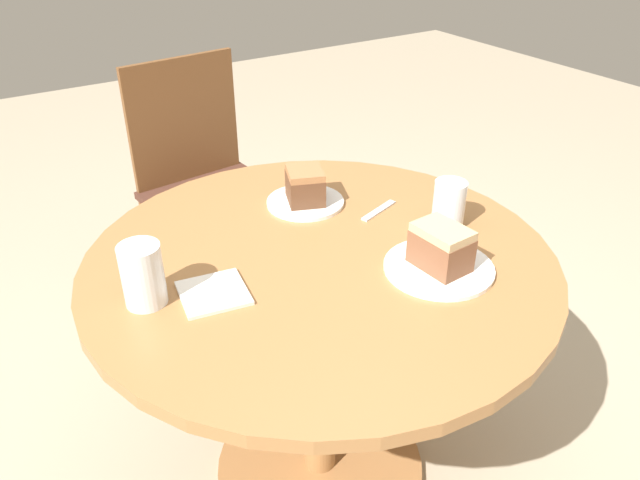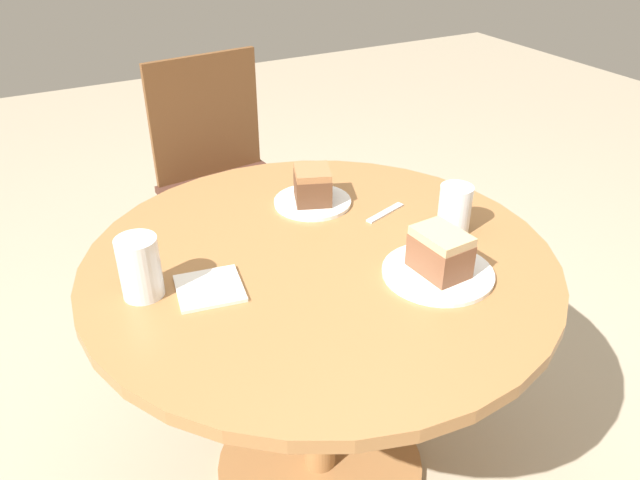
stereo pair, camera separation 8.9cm
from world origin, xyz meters
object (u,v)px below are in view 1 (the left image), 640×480
at_px(plate_far, 305,202).
at_px(cake_slice_far, 305,185).
at_px(plate_near, 439,268).
at_px(glass_lemonade, 449,206).
at_px(chair, 209,186).
at_px(glass_water, 143,277).
at_px(cake_slice_near, 441,247).

xyz_separation_m(plate_far, cake_slice_far, (0.00, 0.00, 0.05)).
xyz_separation_m(plate_near, plate_far, (-0.08, 0.42, 0.00)).
bearing_deg(glass_lemonade, plate_near, -137.40).
distance_m(chair, plate_near, 1.12).
relative_size(plate_far, glass_water, 1.53).
bearing_deg(plate_near, cake_slice_far, 101.11).
distance_m(cake_slice_far, glass_water, 0.52).
height_order(chair, glass_water, chair).
relative_size(glass_lemonade, glass_water, 0.89).
bearing_deg(cake_slice_far, plate_far, 180.00).
height_order(plate_near, glass_lemonade, glass_lemonade).
relative_size(plate_near, glass_water, 1.83).
bearing_deg(cake_slice_near, plate_far, 101.11).
distance_m(cake_slice_far, glass_lemonade, 0.36).
relative_size(chair, plate_far, 4.55).
height_order(glass_lemonade, glass_water, glass_water).
height_order(plate_far, glass_lemonade, glass_lemonade).
distance_m(chair, glass_water, 1.04).
distance_m(plate_far, glass_water, 0.53).
distance_m(glass_lemonade, glass_water, 0.72).
height_order(plate_near, cake_slice_far, cake_slice_far).
bearing_deg(glass_lemonade, plate_far, 129.04).
distance_m(plate_far, cake_slice_near, 0.43).
bearing_deg(cake_slice_near, cake_slice_far, 101.11).
distance_m(plate_near, cake_slice_near, 0.05).
bearing_deg(plate_far, cake_slice_far, 0.00).
xyz_separation_m(plate_far, glass_water, (-0.49, -0.19, 0.05)).
height_order(plate_near, cake_slice_near, cake_slice_near).
xyz_separation_m(plate_near, cake_slice_near, (0.00, 0.00, 0.05)).
xyz_separation_m(chair, cake_slice_far, (-0.01, -0.67, 0.28)).
bearing_deg(glass_water, plate_near, -21.73).
xyz_separation_m(chair, plate_far, (-0.01, -0.67, 0.23)).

